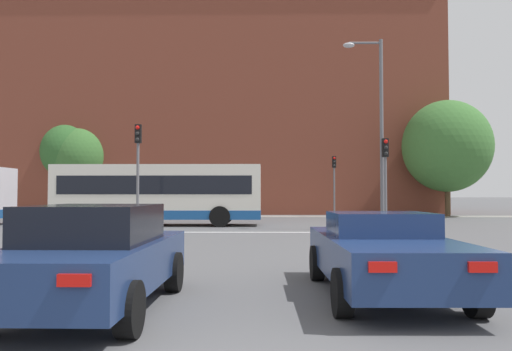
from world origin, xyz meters
name	(u,v)px	position (x,y,z in m)	size (l,w,h in m)	color
stop_line_strip	(259,232)	(0.00, 17.26, 0.00)	(8.31, 0.30, 0.01)	silver
far_pavement	(261,216)	(0.00, 31.52, 0.01)	(69.23, 2.50, 0.01)	gray
brick_civic_building	(224,99)	(-3.41, 41.51, 10.16)	(35.69, 15.68, 26.20)	brown
car_saloon_left	(95,256)	(-2.15, 3.47, 0.74)	(1.95, 4.29, 1.44)	navy
car_roadster_right	(382,253)	(2.06, 4.52, 0.67)	(1.99, 4.53, 1.30)	navy
bus_crossing_lead	(159,193)	(-5.06, 21.58, 1.61)	(10.22, 2.66, 3.01)	silver
traffic_light_near_left	(138,160)	(-5.19, 17.81, 3.05)	(0.26, 0.31, 4.57)	slate
traffic_light_near_right	(385,168)	(5.42, 18.03, 2.68)	(0.26, 0.31, 3.97)	slate
traffic_light_far_right	(334,176)	(5.08, 31.06, 2.81)	(0.26, 0.31, 4.19)	slate
street_lamp_junction	(376,116)	(5.13, 18.44, 4.99)	(1.74, 0.36, 8.40)	slate
pedestrian_waiting	(168,201)	(-6.70, 32.37, 1.03)	(0.44, 0.44, 1.74)	brown
tree_by_building	(71,152)	(-14.90, 35.32, 4.82)	(4.64, 4.64, 7.27)	#4C3823
tree_kerbside	(82,158)	(-13.94, 35.14, 4.38)	(4.73, 4.73, 6.87)	#4C3823
tree_distant	(447,146)	(13.09, 31.75, 4.93)	(6.14, 6.14, 8.16)	#4C3823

